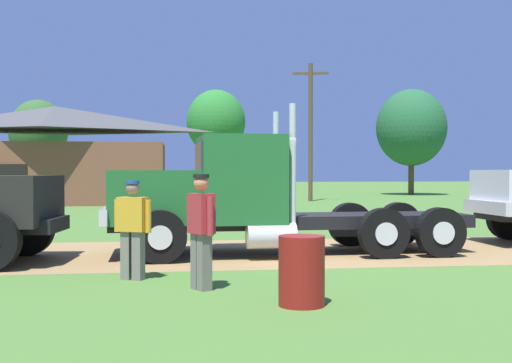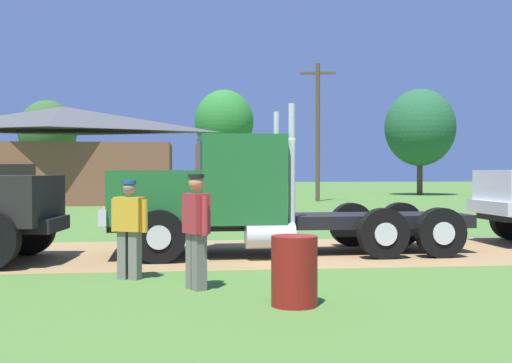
{
  "view_description": "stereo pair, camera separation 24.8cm",
  "coord_description": "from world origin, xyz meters",
  "px_view_note": "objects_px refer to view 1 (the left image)",
  "views": [
    {
      "loc": [
        -2.44,
        -14.07,
        1.8
      ],
      "look_at": [
        -0.61,
        -0.02,
        1.59
      ],
      "focal_mm": 44.72,
      "sensor_mm": 36.0,
      "label": 1
    },
    {
      "loc": [
        -2.2,
        -14.1,
        1.8
      ],
      "look_at": [
        -0.61,
        -0.02,
        1.59
      ],
      "focal_mm": 44.72,
      "sensor_mm": 36.0,
      "label": 2
    }
  ],
  "objects_px": {
    "steel_barrel": "(302,271)",
    "shed_building": "(55,157)",
    "utility_pole_near": "(311,128)",
    "visitor_by_barrel": "(201,227)",
    "truck_foreground_white": "(239,198)",
    "visitor_walking_mid": "(133,225)"
  },
  "relations": [
    {
      "from": "steel_barrel",
      "to": "shed_building",
      "type": "bearing_deg",
      "value": 106.19
    },
    {
      "from": "shed_building",
      "to": "utility_pole_near",
      "type": "relative_size",
      "value": 1.5
    },
    {
      "from": "visitor_by_barrel",
      "to": "utility_pole_near",
      "type": "bearing_deg",
      "value": 74.48
    },
    {
      "from": "visitor_by_barrel",
      "to": "shed_building",
      "type": "bearing_deg",
      "value": 104.42
    },
    {
      "from": "utility_pole_near",
      "to": "truck_foreground_white",
      "type": "bearing_deg",
      "value": -105.82
    },
    {
      "from": "utility_pole_near",
      "to": "shed_building",
      "type": "bearing_deg",
      "value": -174.32
    },
    {
      "from": "visitor_by_barrel",
      "to": "utility_pole_near",
      "type": "height_order",
      "value": "utility_pole_near"
    },
    {
      "from": "steel_barrel",
      "to": "visitor_walking_mid",
      "type": "bearing_deg",
      "value": 134.71
    },
    {
      "from": "steel_barrel",
      "to": "shed_building",
      "type": "xyz_separation_m",
      "value": [
        -8.26,
        28.46,
        2.19
      ]
    },
    {
      "from": "shed_building",
      "to": "utility_pole_near",
      "type": "distance_m",
      "value": 15.1
    },
    {
      "from": "shed_building",
      "to": "utility_pole_near",
      "type": "bearing_deg",
      "value": 5.68
    },
    {
      "from": "truck_foreground_white",
      "to": "steel_barrel",
      "type": "relative_size",
      "value": 8.56
    },
    {
      "from": "visitor_by_barrel",
      "to": "shed_building",
      "type": "xyz_separation_m",
      "value": [
        -6.97,
        27.12,
        1.69
      ]
    },
    {
      "from": "truck_foreground_white",
      "to": "utility_pole_near",
      "type": "height_order",
      "value": "utility_pole_near"
    },
    {
      "from": "truck_foreground_white",
      "to": "visitor_by_barrel",
      "type": "bearing_deg",
      "value": -103.67
    },
    {
      "from": "truck_foreground_white",
      "to": "visitor_walking_mid",
      "type": "bearing_deg",
      "value": -124.75
    },
    {
      "from": "utility_pole_near",
      "to": "visitor_walking_mid",
      "type": "bearing_deg",
      "value": -108.17
    },
    {
      "from": "visitor_walking_mid",
      "to": "utility_pole_near",
      "type": "xyz_separation_m",
      "value": [
        9.04,
        27.54,
        3.57
      ]
    },
    {
      "from": "visitor_by_barrel",
      "to": "shed_building",
      "type": "distance_m",
      "value": 28.05
    },
    {
      "from": "steel_barrel",
      "to": "shed_building",
      "type": "distance_m",
      "value": 29.71
    },
    {
      "from": "visitor_by_barrel",
      "to": "utility_pole_near",
      "type": "relative_size",
      "value": 0.21
    },
    {
      "from": "visitor_walking_mid",
      "to": "shed_building",
      "type": "xyz_separation_m",
      "value": [
        -5.88,
        26.05,
        1.75
      ]
    }
  ]
}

